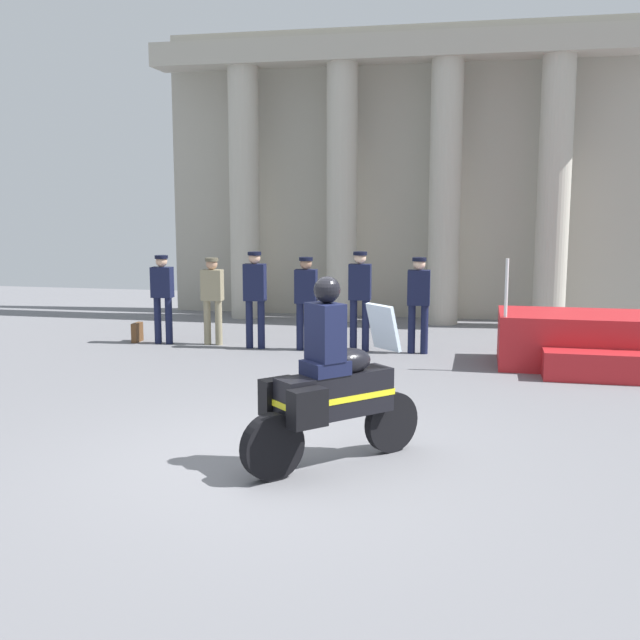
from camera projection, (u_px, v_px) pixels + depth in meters
ground_plane at (277, 461)px, 7.77m from camera, size 28.00×28.00×0.00m
colonnade_backdrop at (396, 164)px, 16.80m from camera, size 10.60×1.52×6.41m
reviewing_stand at (590, 342)px, 12.06m from camera, size 2.83×1.94×1.76m
officer_in_row_0 at (162, 292)px, 14.07m from camera, size 0.39×0.24×1.64m
officer_in_row_1 at (212, 294)px, 13.97m from camera, size 0.39×0.24×1.60m
officer_in_row_2 at (255, 292)px, 13.60m from camera, size 0.39×0.24×1.73m
officer_in_row_3 at (306, 296)px, 13.45m from camera, size 0.39×0.24×1.65m
officer_in_row_4 at (360, 293)px, 13.35m from camera, size 0.39×0.24×1.75m
officer_in_row_5 at (419, 297)px, 13.15m from camera, size 0.39×0.24×1.66m
motorcycle_with_rider at (329, 388)px, 7.50m from camera, size 1.53×1.60×1.90m
briefcase_on_ground at (137, 332)px, 14.37m from camera, size 0.10×0.32×0.36m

